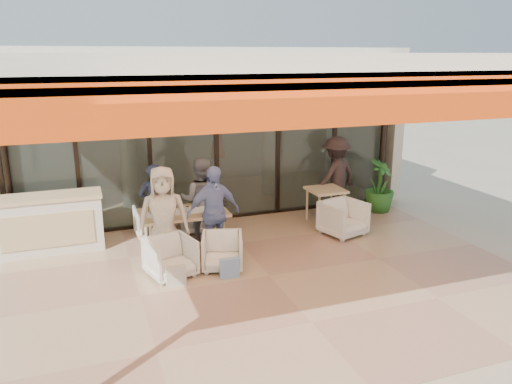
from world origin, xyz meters
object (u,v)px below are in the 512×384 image
host_counter (48,223)px  diner_cream (164,217)px  diner_navy (155,206)px  dining_table (183,215)px  diner_periwinkle (213,213)px  diner_grey (201,200)px  side_table (326,194)px  standing_woman (336,176)px  chair_far_right (195,217)px  chair_far_left (152,220)px  potted_palm (379,186)px  chair_near_left (170,256)px  chair_near_right (222,250)px  side_chair (343,217)px

host_counter → diner_cream: (1.82, -1.23, 0.30)m
diner_navy → diner_cream: bearing=90.1°
dining_table → diner_periwinkle: diner_periwinkle is taller
diner_grey → side_table: (2.63, 0.07, -0.15)m
diner_grey → diner_cream: size_ratio=0.95×
diner_periwinkle → standing_woman: size_ratio=0.94×
chair_far_right → standing_woman: (3.11, 0.06, 0.55)m
chair_far_left → chair_far_right: (0.84, 0.00, -0.02)m
standing_woman → diner_navy: bearing=-11.4°
diner_cream → diner_periwinkle: bearing=7.6°
chair_far_right → potted_palm: potted_palm is taller
standing_woman → host_counter: bearing=-17.2°
host_counter → chair_far_left: (1.82, 0.17, -0.20)m
side_table → diner_cream: bearing=-164.4°
chair_far_left → diner_grey: 1.08m
host_counter → chair_near_left: host_counter is taller
chair_far_left → standing_woman: bearing=179.0°
host_counter → diner_grey: diner_grey is taller
dining_table → chair_near_left: (-0.41, -0.96, -0.34)m
standing_woman → chair_far_left: bearing=-18.6°
dining_table → chair_far_right: (0.43, 0.94, -0.38)m
chair_far_left → diner_cream: size_ratio=0.39×
dining_table → diner_navy: diner_navy is taller
diner_navy → side_table: (3.47, 0.07, -0.13)m
side_table → chair_near_right: bearing=-150.8°
diner_navy → standing_woman: 3.99m
chair_near_left → diner_periwinkle: diner_periwinkle is taller
chair_far_right → side_chair: 2.88m
chair_far_left → diner_navy: size_ratio=0.43×
diner_cream → standing_woman: standing_woman is taller
host_counter → side_chair: size_ratio=2.45×
host_counter → diner_cream: size_ratio=1.11×
diner_grey → diner_cream: diner_cream is taller
dining_table → chair_far_left: bearing=113.6°
dining_table → diner_navy: (-0.41, 0.44, 0.08)m
chair_near_left → diner_cream: (0.00, 0.50, 0.49)m
diner_periwinkle → standing_woman: standing_woman is taller
standing_woman → diner_grey: bearing=-9.3°
chair_far_left → chair_near_left: chair_near_left is taller
chair_near_right → standing_woman: size_ratio=0.39×
host_counter → diner_cream: diner_cream is taller
chair_far_right → diner_periwinkle: (0.00, -1.40, 0.50)m
chair_near_right → dining_table: bearing=130.8°
chair_far_right → diner_grey: diner_grey is taller
chair_near_right → diner_grey: (0.00, 1.40, 0.46)m
host_counter → side_chair: 5.38m
diner_grey → diner_periwinkle: 0.90m
side_chair → chair_near_left: bearing=175.0°
host_counter → potted_palm: potted_palm is taller
diner_periwinkle → side_table: 2.80m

